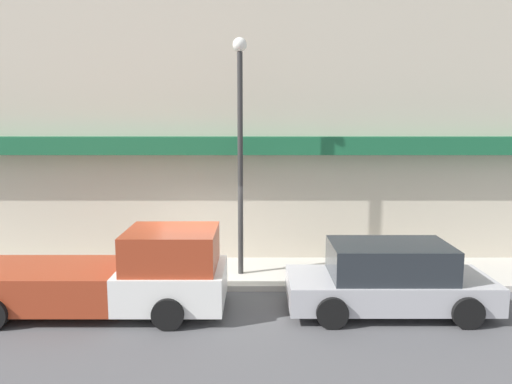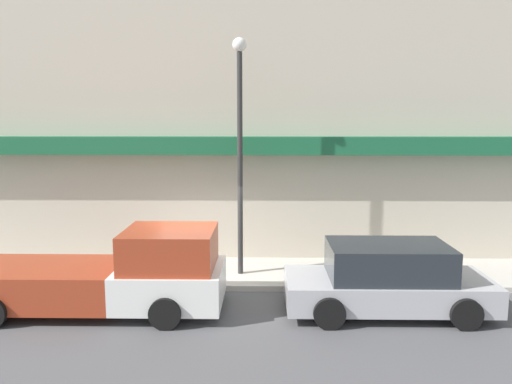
{
  "view_description": "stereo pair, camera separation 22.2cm",
  "coord_description": "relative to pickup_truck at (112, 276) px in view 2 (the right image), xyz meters",
  "views": [
    {
      "loc": [
        1.2,
        -11.83,
        4.22
      ],
      "look_at": [
        1.2,
        1.03,
        2.35
      ],
      "focal_mm": 35.0,
      "sensor_mm": 36.0,
      "label": 1
    },
    {
      "loc": [
        1.42,
        -11.83,
        4.22
      ],
      "look_at": [
        1.2,
        1.03,
        2.35
      ],
      "focal_mm": 35.0,
      "sensor_mm": 36.0,
      "label": 2
    }
  ],
  "objects": [
    {
      "name": "ground_plane",
      "position": [
        1.96,
        1.25,
        -0.8
      ],
      "size": [
        80.0,
        80.0,
        0.0
      ],
      "primitive_type": "plane",
      "color": "#4C4C4F"
    },
    {
      "name": "sidewalk",
      "position": [
        1.96,
        2.54,
        -0.73
      ],
      "size": [
        36.0,
        2.58,
        0.15
      ],
      "color": "#B7B2A8",
      "rests_on": "ground"
    },
    {
      "name": "building",
      "position": [
        1.94,
        5.31,
        4.7
      ],
      "size": [
        19.8,
        3.8,
        11.04
      ],
      "color": "#BCB29E",
      "rests_on": "ground"
    },
    {
      "name": "pickup_truck",
      "position": [
        0.0,
        0.0,
        0.0
      ],
      "size": [
        5.74,
        2.17,
        1.85
      ],
      "rotation": [
        0.0,
        0.0,
        0.01
      ],
      "color": "white",
      "rests_on": "ground"
    },
    {
      "name": "parked_car",
      "position": [
        6.08,
        -0.0,
        -0.06
      ],
      "size": [
        4.44,
        2.03,
        1.54
      ],
      "rotation": [
        0.0,
        0.0,
        -0.01
      ],
      "color": "#ADADB2",
      "rests_on": "ground"
    },
    {
      "name": "fire_hydrant",
      "position": [
        1.26,
        1.94,
        -0.32
      ],
      "size": [
        0.22,
        0.22,
        0.67
      ],
      "color": "red",
      "rests_on": "sidewalk"
    },
    {
      "name": "street_lamp",
      "position": [
        2.74,
        2.29,
        3.11
      ],
      "size": [
        0.36,
        0.36,
        6.11
      ],
      "color": "#2D2D2D",
      "rests_on": "sidewalk"
    }
  ]
}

